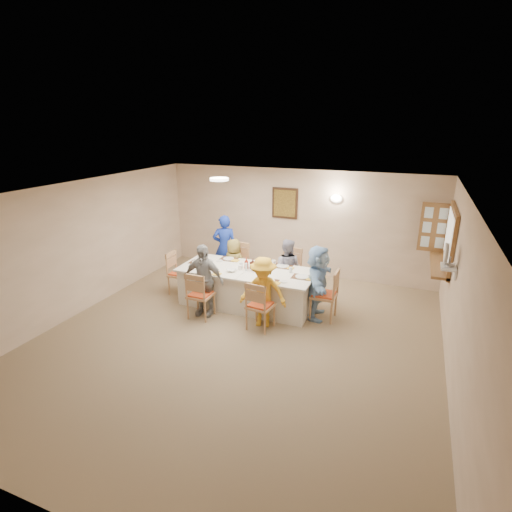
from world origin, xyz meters
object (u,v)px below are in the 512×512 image
at_px(serving_hatch, 450,239).
at_px(dining_table, 247,287).
at_px(chair_front_right, 261,305).
at_px(chair_left_end, 180,273).
at_px(chair_back_left, 236,265).
at_px(chair_right_end, 324,294).
at_px(chair_back_right, 288,272).
at_px(diner_right_end, 318,282).
at_px(caregiver, 225,247).
at_px(diner_back_left, 234,264).
at_px(diner_front_left, 203,280).
at_px(chair_front_left, 201,294).
at_px(diner_front_right, 263,292).
at_px(diner_back_right, 286,268).
at_px(desk_fan, 448,258).
at_px(condiment_ketchup, 246,263).

height_order(serving_hatch, dining_table, serving_hatch).
relative_size(chair_front_right, chair_left_end, 1.00).
relative_size(chair_back_left, chair_front_right, 1.07).
bearing_deg(chair_right_end, dining_table, -89.35).
distance_m(chair_back_right, chair_left_end, 2.29).
height_order(serving_hatch, diner_right_end, serving_hatch).
bearing_deg(caregiver, serving_hatch, 157.07).
bearing_deg(dining_table, diner_back_left, 131.42).
distance_m(chair_back_right, diner_front_left, 1.92).
height_order(diner_front_left, caregiver, caregiver).
distance_m(chair_back_left, chair_front_left, 1.60).
xyz_separation_m(chair_right_end, diner_front_right, (-0.95, -0.68, 0.16)).
bearing_deg(diner_back_right, caregiver, -19.81).
relative_size(serving_hatch, diner_back_left, 1.33).
height_order(desk_fan, diner_back_right, desk_fan).
bearing_deg(diner_back_left, condiment_ketchup, 142.82).
distance_m(chair_front_left, caregiver, 2.02).
bearing_deg(chair_back_right, desk_fan, -13.90).
bearing_deg(dining_table, chair_front_right, -53.13).
relative_size(diner_front_left, caregiver, 0.92).
relative_size(chair_front_left, diner_front_right, 0.71).
xyz_separation_m(diner_right_end, condiment_ketchup, (-1.44, 0.02, 0.17)).
height_order(chair_front_left, chair_left_end, chair_front_left).
relative_size(chair_back_right, condiment_ketchup, 4.39).
bearing_deg(serving_hatch, dining_table, -163.93).
distance_m(chair_front_left, diner_front_left, 0.26).
xyz_separation_m(chair_left_end, chair_right_end, (3.10, 0.00, 0.03)).
bearing_deg(desk_fan, chair_front_right, -170.46).
distance_m(dining_table, diner_front_right, 0.95).
xyz_separation_m(caregiver, condiment_ketchup, (1.03, -1.13, 0.12)).
bearing_deg(chair_front_right, chair_back_left, -46.54).
bearing_deg(chair_right_end, chair_left_end, -89.35).
height_order(chair_right_end, diner_front_left, diner_front_left).
relative_size(serving_hatch, diner_front_right, 1.15).
distance_m(diner_back_left, diner_front_right, 1.82).
height_order(dining_table, diner_front_right, diner_front_right).
height_order(chair_back_left, chair_left_end, chair_back_left).
bearing_deg(chair_left_end, chair_right_end, -91.79).
bearing_deg(chair_front_right, condiment_ketchup, -46.38).
xyz_separation_m(chair_back_right, chair_front_left, (-1.20, -1.60, -0.04)).
distance_m(chair_back_left, diner_front_right, 1.91).
bearing_deg(serving_hatch, chair_front_left, -156.35).
bearing_deg(dining_table, chair_back_right, 53.13).
bearing_deg(chair_front_right, caregiver, -43.18).
bearing_deg(diner_front_right, chair_back_right, 81.23).
distance_m(chair_front_left, chair_front_right, 1.20).
bearing_deg(diner_right_end, diner_back_right, 42.42).
bearing_deg(chair_right_end, diner_right_end, -89.35).
bearing_deg(chair_back_left, chair_left_end, -133.38).
distance_m(serving_hatch, diner_back_left, 4.31).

